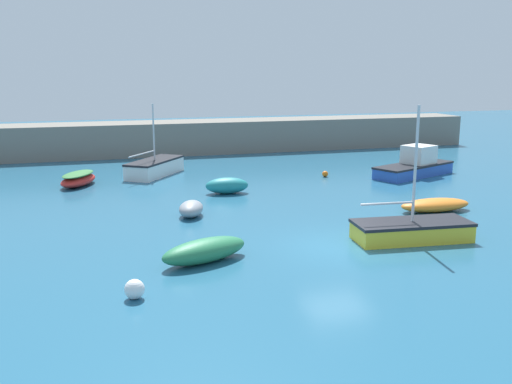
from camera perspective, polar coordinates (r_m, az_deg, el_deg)
The scene contains 12 objects.
ground_plane at distance 21.93m, azimuth 8.12°, elevation -5.67°, with size 120.00×120.00×0.20m, color #235B7A.
harbor_breakwater at distance 46.39m, azimuth -5.42°, elevation 5.54°, with size 45.69×3.83×2.52m, color slate.
rowboat_white_midwater at distance 19.98m, azimuth -5.15°, elevation -5.85°, with size 3.54×2.35×0.82m.
rowboat_blue_near at distance 28.22m, azimuth 17.47°, elevation -1.24°, with size 3.54×1.43×0.61m.
rowboat_with_red_cover at distance 34.37m, azimuth -17.35°, elevation 1.26°, with size 2.69×3.43×0.80m.
motorboat_grey_hull at distance 37.27m, azimuth 15.63°, elevation 2.56°, with size 6.27×4.13×1.90m.
dinghy_near_pier at distance 26.15m, azimuth -6.51°, elevation -1.67°, with size 1.63×2.14×0.71m.
sailboat_twin_hulled at distance 36.57m, azimuth -10.08°, elevation 2.45°, with size 4.19×4.88×4.51m.
fishing_dinghy_green at distance 30.79m, azimuth -2.92°, elevation 0.65°, with size 2.42×1.39×0.87m.
sailboat_tall_mast at distance 23.18m, azimuth 15.29°, elevation -3.68°, with size 4.73×2.17×5.27m.
mooring_buoy_orange at distance 35.83m, azimuth 6.93°, elevation 1.81°, with size 0.37×0.37×0.37m, color orange.
mooring_buoy_white at distance 17.22m, azimuth -12.05°, elevation -9.49°, with size 0.59×0.59×0.59m, color white.
Camera 1 is at (-8.81, -18.95, 6.57)m, focal length 40.00 mm.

